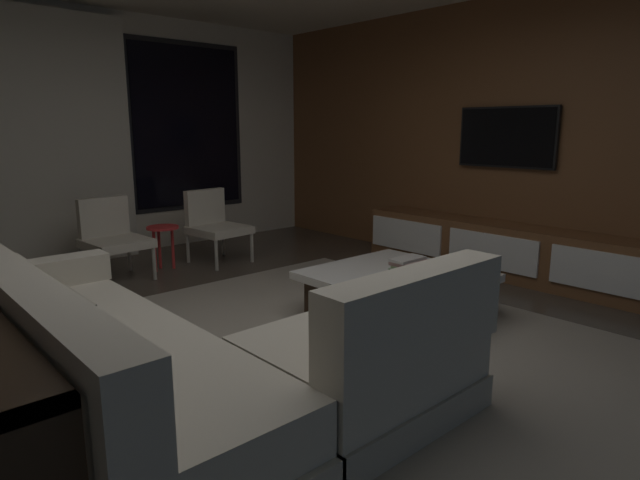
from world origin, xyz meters
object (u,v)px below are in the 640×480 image
(coffee_table, at_px, (396,294))
(accent_chair_near_window, at_px, (214,222))
(sectional_couch, at_px, (173,364))
(side_stool, at_px, (162,234))
(mounted_tv, at_px, (506,137))
(media_console, at_px, (508,252))
(book_stack_on_coffee_table, at_px, (409,264))
(accent_chair_by_curtain, at_px, (112,234))

(coffee_table, relative_size, accent_chair_near_window, 1.49)
(sectional_couch, xyz_separation_m, side_stool, (1.29, 2.73, 0.08))
(side_stool, distance_m, mounted_tv, 3.58)
(sectional_couch, height_order, accent_chair_near_window, sectional_couch)
(sectional_couch, bearing_deg, accent_chair_near_window, 55.17)
(side_stool, relative_size, media_console, 0.15)
(book_stack_on_coffee_table, distance_m, media_console, 1.62)
(accent_chair_near_window, relative_size, accent_chair_by_curtain, 1.00)
(mounted_tv, bearing_deg, sectional_couch, -173.77)
(book_stack_on_coffee_table, distance_m, accent_chair_near_window, 2.55)
(media_console, bearing_deg, sectional_couch, -176.54)
(sectional_couch, distance_m, accent_chair_near_window, 3.30)
(accent_chair_near_window, bearing_deg, sectional_couch, -124.83)
(sectional_couch, bearing_deg, accent_chair_by_curtain, 74.02)
(accent_chair_by_curtain, bearing_deg, book_stack_on_coffee_table, -64.25)
(accent_chair_near_window, bearing_deg, media_console, -54.49)
(accent_chair_by_curtain, height_order, mounted_tv, mounted_tv)
(coffee_table, relative_size, side_stool, 2.52)
(side_stool, bearing_deg, media_console, -46.62)
(book_stack_on_coffee_table, height_order, accent_chair_near_window, accent_chair_near_window)
(side_stool, xyz_separation_m, media_console, (2.37, -2.51, -0.12))
(media_console, bearing_deg, side_stool, 133.38)
(coffee_table, distance_m, mounted_tv, 2.22)
(sectional_couch, relative_size, accent_chair_near_window, 3.21)
(coffee_table, height_order, media_console, media_console)
(sectional_couch, height_order, accent_chair_by_curtain, sectional_couch)
(accent_chair_near_window, height_order, side_stool, accent_chair_near_window)
(media_console, relative_size, mounted_tv, 3.03)
(side_stool, bearing_deg, coffee_table, -75.11)
(accent_chair_by_curtain, xyz_separation_m, side_stool, (0.50, -0.05, -0.06))
(media_console, bearing_deg, mounted_tv, 47.52)
(sectional_couch, xyz_separation_m, media_console, (3.66, 0.22, -0.04))
(accent_chair_near_window, xyz_separation_m, mounted_tv, (1.96, -2.29, 0.92))
(side_stool, bearing_deg, mounted_tv, -42.17)
(sectional_couch, distance_m, coffee_table, 1.98)
(coffee_table, relative_size, book_stack_on_coffee_table, 3.82)
(accent_chair_by_curtain, distance_m, mounted_tv, 3.96)
(sectional_couch, relative_size, coffee_table, 2.16)
(sectional_couch, xyz_separation_m, accent_chair_near_window, (1.89, 2.71, 0.14))
(mounted_tv, bearing_deg, side_stool, 137.83)
(sectional_couch, bearing_deg, coffee_table, 5.96)
(sectional_couch, bearing_deg, media_console, 3.46)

